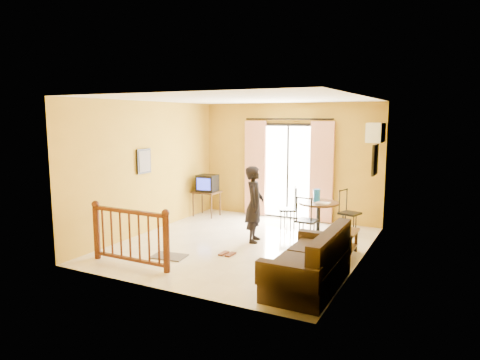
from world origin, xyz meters
The scene contains 19 objects.
ground centered at (0.00, 0.00, 0.00)m, with size 5.00×5.00×0.00m, color beige.
room_shell centered at (0.00, 0.00, 1.70)m, with size 5.00×5.00×5.00m.
balcony_door centered at (0.00, 2.43, 1.19)m, with size 2.25×0.14×2.46m.
tv_table centered at (-1.90, 1.77, 0.55)m, with size 0.63×0.53×0.63m.
television centered at (-1.87, 1.77, 0.84)m, with size 0.49×0.45×0.41m.
picture_left centered at (-2.22, -0.20, 1.55)m, with size 0.05×0.42×0.52m.
dining_table centered at (1.10, 1.37, 0.55)m, with size 0.84×0.84×0.70m.
water_jug centered at (1.05, 1.40, 0.83)m, with size 0.14×0.14×0.27m, color blue.
serving_tray centered at (1.22, 1.27, 0.71)m, with size 0.28×0.18×0.02m, color beige.
dining_chairs centered at (1.05, 1.28, 0.00)m, with size 1.83×1.49×0.95m.
air_conditioner centered at (2.09, 1.95, 2.15)m, with size 0.31×0.60×0.40m.
botanical_print centered at (2.22, 1.30, 1.65)m, with size 0.05×0.50×0.60m.
coffee_table centered at (1.85, 0.13, 0.29)m, with size 0.55×0.99×0.44m.
bowl centered at (1.85, 0.12, 0.47)m, with size 0.18×0.18×0.06m, color brown.
sofa centered at (1.86, -1.45, 0.33)m, with size 0.86×1.84×0.88m.
standing_person centered at (0.11, 0.30, 0.76)m, with size 0.55×0.36×1.51m, color black.
stair_balustrade centered at (-1.15, -1.90, 0.56)m, with size 1.63×0.13×1.04m.
doormat centered at (-0.83, -1.27, 0.01)m, with size 0.60×0.40×0.02m, color #595147.
sandals centered at (0.04, -0.69, 0.01)m, with size 0.25×0.25×0.03m.
Camera 1 is at (3.64, -7.22, 2.47)m, focal length 32.00 mm.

